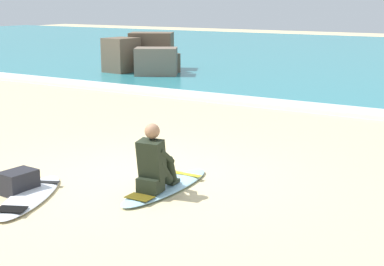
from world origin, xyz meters
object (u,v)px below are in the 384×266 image
surfboard_spare_near (30,196)px  beach_bag (18,182)px  surfboard_main (166,187)px  surfer_seated (155,164)px

surfboard_spare_near → beach_bag: size_ratio=3.99×
surfboard_spare_near → beach_bag: beach_bag is taller
surfboard_main → beach_bag: (-1.66, -1.23, 0.12)m
surfboard_main → surfer_seated: 0.48m
surfer_seated → surfboard_spare_near: surfer_seated is taller
surfboard_spare_near → surfboard_main: bearing=44.3°
surfboard_main → surfboard_spare_near: (-1.35, -1.32, 0.00)m
surfer_seated → beach_bag: (-1.66, -0.96, -0.28)m
surfboard_main → surfer_seated: surfer_seated is taller
surfboard_main → surfboard_spare_near: size_ratio=1.06×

